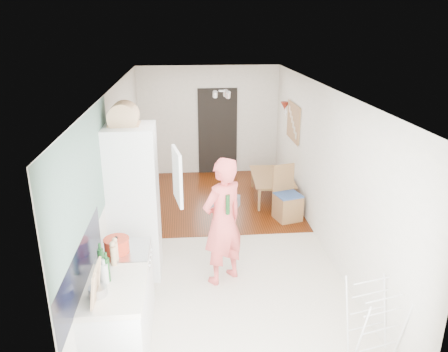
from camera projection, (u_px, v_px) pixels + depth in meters
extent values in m
cube|color=beige|center=(222.00, 242.00, 7.16)|extent=(3.20, 7.00, 0.01)
cube|color=#63230A|center=(214.00, 198.00, 8.90)|extent=(3.20, 3.30, 0.01)
cube|color=slate|center=(85.00, 181.00, 4.53)|extent=(0.02, 3.00, 1.30)
cube|color=black|center=(82.00, 268.00, 4.25)|extent=(0.02, 1.90, 0.50)
cube|color=black|center=(218.00, 132.00, 10.11)|extent=(0.90, 0.04, 2.00)
cube|color=white|center=(118.00, 327.00, 4.52)|extent=(0.60, 0.90, 0.86)
cube|color=#EFE7CE|center=(114.00, 289.00, 4.36)|extent=(0.62, 0.92, 0.06)
cube|color=white|center=(126.00, 285.00, 5.22)|extent=(0.60, 0.60, 0.88)
cube|color=#B6B6B8|center=(123.00, 251.00, 5.06)|extent=(0.60, 0.60, 0.04)
cube|color=white|center=(134.00, 203.00, 5.96)|extent=(0.66, 0.66, 2.15)
cube|color=white|center=(177.00, 176.00, 5.57)|extent=(0.14, 0.56, 0.70)
cube|color=white|center=(155.00, 169.00, 5.83)|extent=(0.02, 0.52, 0.66)
cube|color=tan|center=(294.00, 122.00, 8.56)|extent=(0.03, 0.90, 0.70)
cube|color=olive|center=(293.00, 122.00, 8.56)|extent=(0.00, 0.94, 0.74)
cone|color=maroon|center=(285.00, 106.00, 9.10)|extent=(0.18, 0.18, 0.16)
imported|color=#E75553|center=(223.00, 210.00, 5.77)|extent=(0.92, 0.86, 2.11)
imported|color=olive|center=(273.00, 189.00, 8.84)|extent=(0.72, 1.22, 0.42)
cube|color=gray|center=(224.00, 203.00, 7.40)|extent=(0.57, 0.57, 0.19)
cylinder|color=red|center=(117.00, 245.00, 4.98)|extent=(0.35, 0.35, 0.17)
cylinder|color=#B6B6B8|center=(98.00, 291.00, 4.20)|extent=(0.19, 0.19, 0.09)
cylinder|color=#16401A|center=(228.00, 205.00, 5.60)|extent=(0.06, 0.06, 0.27)
cylinder|color=#16401A|center=(101.00, 261.00, 4.55)|extent=(0.07, 0.07, 0.28)
cylinder|color=#16401A|center=(107.00, 270.00, 4.40)|extent=(0.08, 0.08, 0.26)
cylinder|color=beige|center=(104.00, 274.00, 4.38)|extent=(0.09, 0.09, 0.21)
cylinder|color=#DAB779|center=(113.00, 256.00, 4.70)|extent=(0.08, 0.08, 0.22)
cylinder|color=#DAB779|center=(116.00, 251.00, 4.81)|extent=(0.07, 0.07, 0.21)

